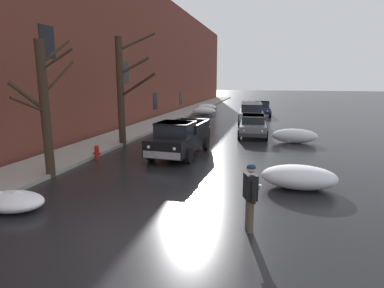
# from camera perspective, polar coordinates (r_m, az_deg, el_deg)

# --- Properties ---
(ground_plane) EXTENTS (200.00, 200.00, 0.00)m
(ground_plane) POSITION_cam_1_polar(r_m,az_deg,el_deg) (8.16, -11.41, -16.49)
(ground_plane) COLOR black
(left_sidewalk_slab) EXTENTS (2.68, 80.00, 0.16)m
(left_sidewalk_slab) POSITION_cam_1_polar(r_m,az_deg,el_deg) (26.53, -7.21, 3.42)
(left_sidewalk_slab) COLOR gray
(left_sidewalk_slab) RESTS_ON ground
(brick_townhouse_facade) EXTENTS (0.63, 80.00, 11.98)m
(brick_townhouse_facade) POSITION_cam_1_polar(r_m,az_deg,el_deg) (27.08, -11.32, 15.99)
(brick_townhouse_facade) COLOR brown
(brick_townhouse_facade) RESTS_ON ground
(snow_bank_near_corner_left) EXTENTS (1.93, 1.28, 0.58)m
(snow_bank_near_corner_left) POSITION_cam_1_polar(r_m,az_deg,el_deg) (10.97, -29.40, -8.79)
(snow_bank_near_corner_left) COLOR white
(snow_bank_near_corner_left) RESTS_ON ground
(snow_bank_along_left_kerb) EXTENTS (2.65, 0.97, 0.85)m
(snow_bank_along_left_kerb) POSITION_cam_1_polar(r_m,az_deg,el_deg) (20.15, 17.72, 1.32)
(snow_bank_along_left_kerb) COLOR white
(snow_bank_along_left_kerb) RESTS_ON ground
(snow_bank_mid_block_left) EXTENTS (2.40, 1.39, 0.80)m
(snow_bank_mid_block_left) POSITION_cam_1_polar(r_m,az_deg,el_deg) (38.56, 2.61, 6.48)
(snow_bank_mid_block_left) COLOR white
(snow_bank_mid_block_left) RESTS_ON ground
(snow_bank_near_corner_right) EXTENTS (2.59, 1.49, 0.82)m
(snow_bank_near_corner_right) POSITION_cam_1_polar(r_m,az_deg,el_deg) (11.93, 18.43, -5.65)
(snow_bank_near_corner_right) COLOR white
(snow_bank_near_corner_right) RESTS_ON ground
(snow_bank_along_right_kerb) EXTENTS (2.52, 1.14, 0.84)m
(snow_bank_along_right_kerb) POSITION_cam_1_polar(r_m,az_deg,el_deg) (33.90, 2.11, 5.83)
(snow_bank_along_right_kerb) COLOR white
(snow_bank_along_right_kerb) RESTS_ON ground
(bare_tree_at_the_corner) EXTENTS (2.10, 2.80, 5.28)m
(bare_tree_at_the_corner) POSITION_cam_1_polar(r_m,az_deg,el_deg) (13.36, -24.65, 5.97)
(bare_tree_at_the_corner) COLOR #382B1E
(bare_tree_at_the_corner) RESTS_ON ground
(bare_tree_second_along_sidewalk) EXTENTS (2.49, 1.69, 6.35)m
(bare_tree_second_along_sidewalk) POSITION_cam_1_polar(r_m,az_deg,el_deg) (18.63, -12.18, 9.50)
(bare_tree_second_along_sidewalk) COLOR #382B1E
(bare_tree_second_along_sidewalk) RESTS_ON ground
(pickup_truck_black_approaching_near_lane) EXTENTS (2.31, 5.08, 1.76)m
(pickup_truck_black_approaching_near_lane) POSITION_cam_1_polar(r_m,az_deg,el_deg) (16.03, -2.22, 1.06)
(pickup_truck_black_approaching_near_lane) COLOR black
(pickup_truck_black_approaching_near_lane) RESTS_ON ground
(sedan_grey_parked_kerbside_close) EXTENTS (2.07, 4.17, 1.42)m
(sedan_grey_parked_kerbside_close) POSITION_cam_1_polar(r_m,az_deg,el_deg) (21.77, 10.75, 3.32)
(sedan_grey_parked_kerbside_close) COLOR slate
(sedan_grey_parked_kerbside_close) RESTS_ON ground
(suv_silver_parked_kerbside_mid) EXTENTS (2.40, 4.92, 1.82)m
(suv_silver_parked_kerbside_mid) POSITION_cam_1_polar(r_m,az_deg,el_deg) (27.49, 10.41, 5.52)
(suv_silver_parked_kerbside_mid) COLOR #B7B7BC
(suv_silver_parked_kerbside_mid) RESTS_ON ground
(sedan_darkblue_parked_far_down_block) EXTENTS (2.08, 4.12, 1.42)m
(sedan_darkblue_parked_far_down_block) POSITION_cam_1_polar(r_m,az_deg,el_deg) (34.31, 12.22, 6.22)
(sedan_darkblue_parked_far_down_block) COLOR navy
(sedan_darkblue_parked_far_down_block) RESTS_ON ground
(pedestrian_with_coffee) EXTENTS (0.48, 0.62, 1.76)m
(pedestrian_with_coffee) POSITION_cam_1_polar(r_m,az_deg,el_deg) (8.19, 10.30, -8.40)
(pedestrian_with_coffee) COLOR brown
(pedestrian_with_coffee) RESTS_ON ground
(fire_hydrant) EXTENTS (0.42, 0.22, 0.71)m
(fire_hydrant) POSITION_cam_1_polar(r_m,az_deg,el_deg) (15.91, -16.51, -1.42)
(fire_hydrant) COLOR #B21E19
(fire_hydrant) RESTS_ON ground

